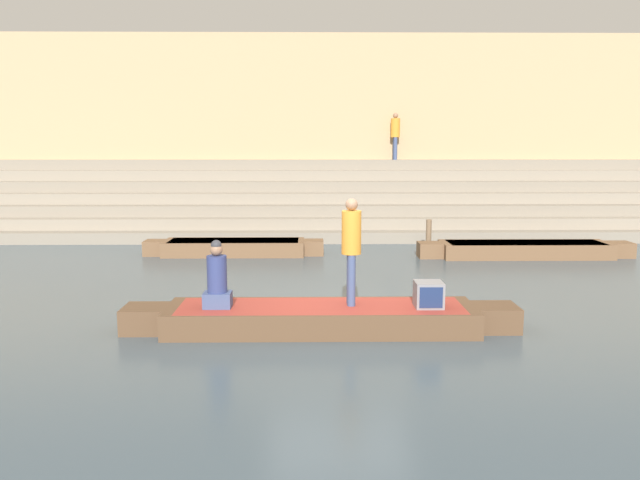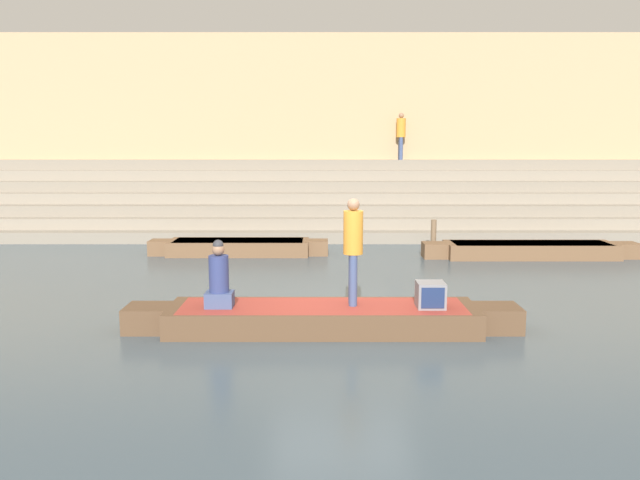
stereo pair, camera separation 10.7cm
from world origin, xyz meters
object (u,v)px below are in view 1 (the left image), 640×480
Objects in this scene: person_standing at (351,243)px; tv_set at (429,294)px; rowboat_main at (321,317)px; moored_boat_shore at (525,249)px; moored_boat_distant at (234,247)px; person_rowing at (217,280)px; person_on_steps at (395,133)px; mooring_post at (429,235)px.

person_standing is 1.49m from tv_set.
moored_boat_shore is at bearing 49.56° from rowboat_main.
person_standing is at bearing -70.40° from moored_boat_distant.
person_standing is at bearing 10.65° from rowboat_main.
tv_set is at bearing 8.61° from person_rowing.
moored_boat_distant is at bearing 178.78° from moored_boat_shore.
person_on_steps is (5.10, 5.42, 3.19)m from moored_boat_distant.
tv_set is at bearing -62.80° from moored_boat_distant.
person_rowing is at bearing -122.37° from mooring_post.
moored_boat_distant is 5.41× the size of mooring_post.
person_on_steps is at bearing 81.94° from tv_set.
person_rowing is 0.67× the size of person_on_steps.
person_standing is 3.91× the size of tv_set.
person_standing is 0.36× the size of moored_boat_distant.
person_rowing is 0.22× the size of moored_boat_distant.
moored_boat_shore is at bearing 56.93° from tv_set.
moored_boat_shore is (3.86, 6.70, -0.40)m from tv_set.
rowboat_main is at bearing -176.84° from person_standing.
moored_boat_distant is 8.10m from person_on_steps.
person_rowing is 1.21× the size of mooring_post.
person_rowing reaches higher than moored_boat_distant.
person_rowing is at bearing 90.04° from person_on_steps.
moored_boat_distant is at bearing 104.09° from person_rowing.
person_on_steps is (4.49, 12.55, 2.55)m from person_rowing.
tv_set is at bearing -16.15° from person_standing.
tv_set is 7.80m from mooring_post.
rowboat_main reaches higher than moored_boat_shore.
person_rowing is at bearing 176.29° from person_standing.
moored_boat_shore is (7.26, 6.66, -0.64)m from person_rowing.
person_rowing reaches higher than moored_boat_shore.
moored_boat_shore is at bearing 134.94° from person_on_steps.
rowboat_main is 1.31× the size of moored_boat_distant.
tv_set is 0.49× the size of mooring_post.
person_standing is at bearing -125.91° from moored_boat_shore.
mooring_post is at bearing 113.75° from person_on_steps.
mooring_post reaches higher than moored_boat_distant.
moored_boat_shore is at bearing 44.25° from person_standing.
rowboat_main is at bearing -112.70° from mooring_post.
moored_boat_shore is 1.18× the size of moored_boat_distant.
tv_set is 0.09× the size of moored_boat_distant.
person_standing reaches higher than moored_boat_distant.
rowboat_main is at bearing -74.21° from moored_boat_distant.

